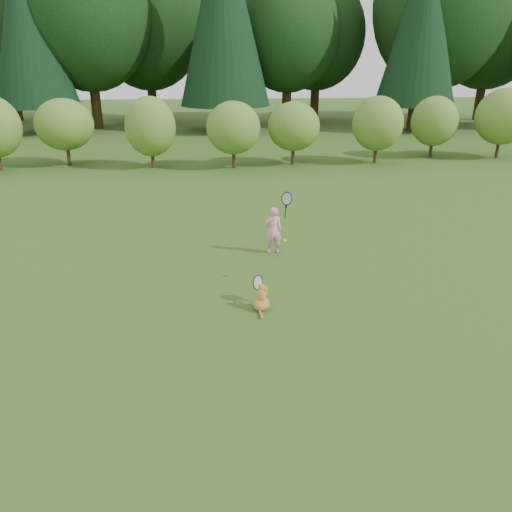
{
  "coord_description": "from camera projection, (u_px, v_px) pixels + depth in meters",
  "views": [
    {
      "loc": [
        -0.57,
        -7.63,
        4.04
      ],
      "look_at": [
        0.2,
        0.8,
        0.7
      ],
      "focal_mm": 35.0,
      "sensor_mm": 36.0,
      "label": 1
    }
  ],
  "objects": [
    {
      "name": "shrub_row",
      "position": [
        223.0,
        130.0,
        20.12
      ],
      "size": [
        28.0,
        3.0,
        2.8
      ],
      "primitive_type": null,
      "color": "#4D7323",
      "rests_on": "ground"
    },
    {
      "name": "cat",
      "position": [
        261.0,
        296.0,
        8.59
      ],
      "size": [
        0.47,
        0.7,
        0.67
      ],
      "rotation": [
        0.0,
        0.0,
        -0.36
      ],
      "color": "#BB7823",
      "rests_on": "ground"
    },
    {
      "name": "ground",
      "position": [
        249.0,
        311.0,
        8.6
      ],
      "size": [
        100.0,
        100.0,
        0.0
      ],
      "primitive_type": "plane",
      "color": "#2E5317",
      "rests_on": "ground"
    },
    {
      "name": "tennis_ball",
      "position": [
        285.0,
        240.0,
        9.36
      ],
      "size": [
        0.08,
        0.08,
        0.08
      ],
      "color": "#C7E21A",
      "rests_on": "ground"
    },
    {
      "name": "child",
      "position": [
        274.0,
        229.0,
        10.99
      ],
      "size": [
        0.6,
        0.39,
        1.59
      ],
      "rotation": [
        0.0,
        0.0,
        3.16
      ],
      "color": "#FF98C1",
      "rests_on": "ground"
    }
  ]
}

